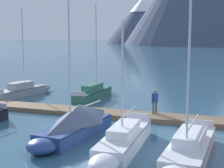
{
  "coord_description": "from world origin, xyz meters",
  "views": [
    {
      "loc": [
        9.83,
        -18.06,
        5.69
      ],
      "look_at": [
        0.0,
        6.0,
        2.0
      ],
      "focal_mm": 54.97,
      "sensor_mm": 36.0,
      "label": 1
    }
  ],
  "objects_px": {
    "sailboat_far_berth": "(122,141)",
    "sailboat_outer_slip": "(189,150)",
    "sailboat_mid_dock_port": "(94,92)",
    "sailboat_mid_dock_starboard": "(75,122)",
    "person_on_dock": "(155,100)",
    "sailboat_nearest_berth": "(25,90)"
  },
  "relations": [
    {
      "from": "sailboat_mid_dock_starboard",
      "to": "sailboat_outer_slip",
      "type": "bearing_deg",
      "value": -11.45
    },
    {
      "from": "sailboat_outer_slip",
      "to": "sailboat_mid_dock_port",
      "type": "bearing_deg",
      "value": 129.93
    },
    {
      "from": "sailboat_mid_dock_starboard",
      "to": "sailboat_far_berth",
      "type": "bearing_deg",
      "value": -21.79
    },
    {
      "from": "sailboat_far_berth",
      "to": "person_on_dock",
      "type": "xyz_separation_m",
      "value": [
        -0.35,
        7.39,
        0.73
      ]
    },
    {
      "from": "sailboat_nearest_berth",
      "to": "sailboat_outer_slip",
      "type": "xyz_separation_m",
      "value": [
        17.58,
        -11.61,
        -0.01
      ]
    },
    {
      "from": "sailboat_far_berth",
      "to": "person_on_dock",
      "type": "height_order",
      "value": "sailboat_far_berth"
    },
    {
      "from": "sailboat_outer_slip",
      "to": "person_on_dock",
      "type": "bearing_deg",
      "value": 115.95
    },
    {
      "from": "sailboat_nearest_berth",
      "to": "sailboat_far_berth",
      "type": "distance_m",
      "value": 18.45
    },
    {
      "from": "sailboat_nearest_berth",
      "to": "sailboat_outer_slip",
      "type": "bearing_deg",
      "value": -33.44
    },
    {
      "from": "sailboat_nearest_berth",
      "to": "sailboat_outer_slip",
      "type": "distance_m",
      "value": 21.07
    },
    {
      "from": "sailboat_mid_dock_starboard",
      "to": "sailboat_outer_slip",
      "type": "height_order",
      "value": "sailboat_mid_dock_starboard"
    },
    {
      "from": "person_on_dock",
      "to": "sailboat_nearest_berth",
      "type": "bearing_deg",
      "value": 163.2
    },
    {
      "from": "sailboat_outer_slip",
      "to": "person_on_dock",
      "type": "distance_m",
      "value": 8.25
    },
    {
      "from": "sailboat_mid_dock_port",
      "to": "sailboat_far_berth",
      "type": "xyz_separation_m",
      "value": [
        7.62,
        -12.98,
        0.01
      ]
    },
    {
      "from": "sailboat_nearest_berth",
      "to": "sailboat_mid_dock_port",
      "type": "height_order",
      "value": "sailboat_mid_dock_port"
    },
    {
      "from": "sailboat_nearest_berth",
      "to": "sailboat_far_berth",
      "type": "xyz_separation_m",
      "value": [
        14.34,
        -11.61,
        0.01
      ]
    },
    {
      "from": "sailboat_far_berth",
      "to": "sailboat_mid_dock_port",
      "type": "bearing_deg",
      "value": 120.41
    },
    {
      "from": "sailboat_far_berth",
      "to": "sailboat_outer_slip",
      "type": "relative_size",
      "value": 1.01
    },
    {
      "from": "sailboat_nearest_berth",
      "to": "sailboat_mid_dock_starboard",
      "type": "relative_size",
      "value": 1.0
    },
    {
      "from": "sailboat_nearest_berth",
      "to": "sailboat_far_berth",
      "type": "height_order",
      "value": "sailboat_nearest_berth"
    },
    {
      "from": "sailboat_mid_dock_port",
      "to": "sailboat_mid_dock_starboard",
      "type": "distance_m",
      "value": 12.41
    },
    {
      "from": "sailboat_nearest_berth",
      "to": "person_on_dock",
      "type": "height_order",
      "value": "sailboat_nearest_berth"
    }
  ]
}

